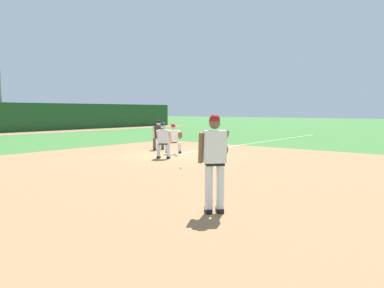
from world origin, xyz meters
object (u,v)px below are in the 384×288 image
baserunner (163,139)px  umpire (158,134)px  first_base_bag (169,154)px  first_baseman (174,137)px  baseball (180,168)px  pitcher (215,157)px

baserunner → umpire: size_ratio=1.00×
first_base_bag → first_baseman: bearing=23.7°
first_baseman → baserunner: 1.78m
first_base_bag → baseball: 3.79m
first_baseman → pitcher: bearing=-134.3°
pitcher → baserunner: size_ratio=1.27×
baseball → pitcher: 5.47m
first_base_bag → baseball: bearing=-132.5°
pitcher → baseball: bearing=47.1°
first_base_bag → pitcher: 9.22m
baseball → pitcher: pitcher is taller
first_base_bag → first_baseman: size_ratio=0.28×
pitcher → umpire: pitcher is taller
first_base_bag → pitcher: size_ratio=0.20×
pitcher → first_baseman: 9.78m
baserunner → umpire: (2.36, 2.51, 0.00)m
first_base_bag → umpire: umpire is taller
umpire → pitcher: bearing=-131.3°
baserunner → first_base_bag: bearing=30.2°
first_base_bag → first_baseman: 0.96m
baseball → first_baseman: first_baseman is taller
first_baseman → baserunner: bearing=-152.2°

